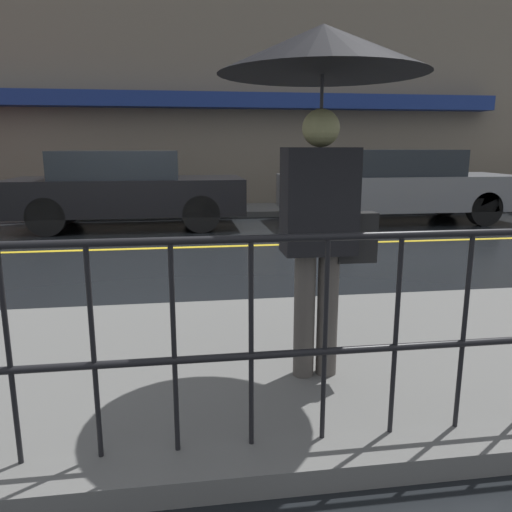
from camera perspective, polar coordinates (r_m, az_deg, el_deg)
The scene contains 9 objects.
ground_plane at distance 7.83m, azimuth -12.47°, elevation 0.82°, with size 80.00×80.00×0.00m, color black.
sidewalk_near at distance 3.55m, azimuth -17.54°, elevation -12.63°, with size 28.00×2.57×0.12m.
sidewalk_far at distance 11.80m, azimuth -11.15°, elevation 5.02°, with size 28.00×1.72×0.12m.
lane_marking at distance 7.83m, azimuth -12.48°, elevation 0.85°, with size 25.20×0.12×0.01m.
building_storefront at distance 12.81m, azimuth -11.57°, elevation 19.98°, with size 28.00×0.85×6.63m.
railing_foreground at distance 2.36m, azimuth -22.56°, elevation -7.53°, with size 12.00×0.04×1.03m.
pedestrian at distance 2.97m, azimuth 7.62°, elevation 18.02°, with size 1.18×1.18×2.06m.
car_black at distance 9.86m, azimuth -14.64°, elevation 7.46°, with size 4.32×1.71×1.45m.
car_grey at distance 10.72m, azimuth 15.70°, elevation 7.81°, with size 4.76×1.75×1.47m.
Camera 1 is at (0.59, -7.65, 1.53)m, focal length 35.00 mm.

